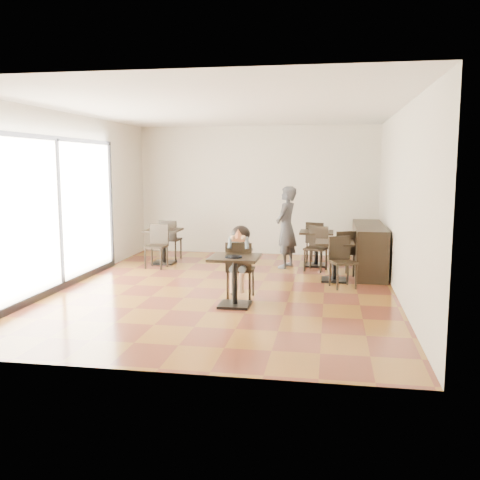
% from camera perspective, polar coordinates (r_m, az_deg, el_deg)
% --- Properties ---
extents(floor, '(6.00, 8.00, 0.01)m').
position_cam_1_polar(floor, '(9.79, -1.45, -5.22)').
color(floor, brown).
rests_on(floor, ground).
extents(ceiling, '(6.00, 8.00, 0.01)m').
position_cam_1_polar(ceiling, '(9.57, -1.52, 13.76)').
color(ceiling, white).
rests_on(ceiling, floor).
extents(wall_back, '(6.00, 0.01, 3.20)m').
position_cam_1_polar(wall_back, '(13.49, 1.81, 5.30)').
color(wall_back, beige).
rests_on(wall_back, floor).
extents(wall_front, '(6.00, 0.01, 3.20)m').
position_cam_1_polar(wall_front, '(5.69, -9.28, 1.42)').
color(wall_front, beige).
rests_on(wall_front, floor).
extents(wall_left, '(0.01, 8.00, 3.20)m').
position_cam_1_polar(wall_left, '(10.55, -17.73, 4.15)').
color(wall_left, beige).
rests_on(wall_left, floor).
extents(wall_right, '(0.01, 8.00, 3.20)m').
position_cam_1_polar(wall_right, '(9.44, 16.73, 3.78)').
color(wall_right, beige).
rests_on(wall_right, floor).
extents(storefront_window, '(0.04, 4.50, 2.60)m').
position_cam_1_polar(storefront_window, '(10.11, -18.83, 2.81)').
color(storefront_window, white).
rests_on(storefront_window, floor).
extents(child_table, '(0.77, 0.77, 0.81)m').
position_cam_1_polar(child_table, '(8.52, -0.57, -4.43)').
color(child_table, black).
rests_on(child_table, floor).
extents(child_chair, '(0.44, 0.44, 0.97)m').
position_cam_1_polar(child_chair, '(9.04, 0.05, -3.18)').
color(child_chair, black).
rests_on(child_chair, floor).
extents(child, '(0.44, 0.61, 1.23)m').
position_cam_1_polar(child, '(9.01, 0.05, -2.39)').
color(child, slate).
rests_on(child, child_chair).
extents(plate, '(0.27, 0.27, 0.02)m').
position_cam_1_polar(plate, '(8.35, -0.69, -1.80)').
color(plate, black).
rests_on(plate, child_table).
extents(pizza_slice, '(0.28, 0.22, 0.07)m').
position_cam_1_polar(pizza_slice, '(8.76, -0.15, 0.28)').
color(pizza_slice, '#DCB46F').
rests_on(pizza_slice, child).
extents(adult_patron, '(0.60, 0.75, 1.78)m').
position_cam_1_polar(adult_patron, '(11.69, 4.95, 1.36)').
color(adult_patron, '#3C3D42').
rests_on(adult_patron, floor).
extents(cafe_table_mid, '(0.96, 0.96, 0.78)m').
position_cam_1_polar(cafe_table_mid, '(10.52, 10.02, -2.25)').
color(cafe_table_mid, black).
rests_on(cafe_table_mid, floor).
extents(cafe_table_left, '(0.80, 0.80, 0.79)m').
position_cam_1_polar(cafe_table_left, '(12.32, -8.12, -0.68)').
color(cafe_table_left, black).
rests_on(cafe_table_left, floor).
extents(cafe_table_back, '(0.92, 0.92, 0.78)m').
position_cam_1_polar(cafe_table_back, '(12.02, 8.13, -0.92)').
color(cafe_table_back, black).
rests_on(cafe_table_back, floor).
extents(chair_mid_a, '(0.55, 0.55, 0.93)m').
position_cam_1_polar(chair_mid_a, '(11.05, 10.83, -1.36)').
color(chair_mid_a, black).
rests_on(chair_mid_a, floor).
extents(chair_mid_b, '(0.55, 0.55, 0.93)m').
position_cam_1_polar(chair_mid_b, '(9.96, 10.95, -2.39)').
color(chair_mid_b, black).
rests_on(chair_mid_b, floor).
extents(chair_left_a, '(0.46, 0.46, 0.95)m').
position_cam_1_polar(chair_left_a, '(12.82, -7.38, 0.04)').
color(chair_left_a, black).
rests_on(chair_left_a, floor).
extents(chair_left_b, '(0.46, 0.46, 0.95)m').
position_cam_1_polar(chair_left_b, '(11.79, -8.94, -0.69)').
color(chair_left_b, black).
rests_on(chair_left_b, floor).
extents(chair_back_a, '(0.53, 0.53, 0.94)m').
position_cam_1_polar(chair_back_a, '(12.55, 8.21, -0.18)').
color(chair_back_a, black).
rests_on(chair_back_a, floor).
extents(chair_back_b, '(0.53, 0.53, 0.94)m').
position_cam_1_polar(chair_back_b, '(11.47, 8.06, -0.95)').
color(chair_back_b, black).
rests_on(chair_back_b, floor).
extents(service_counter, '(0.60, 2.40, 1.00)m').
position_cam_1_polar(service_counter, '(11.51, 13.58, -0.90)').
color(service_counter, black).
rests_on(service_counter, floor).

